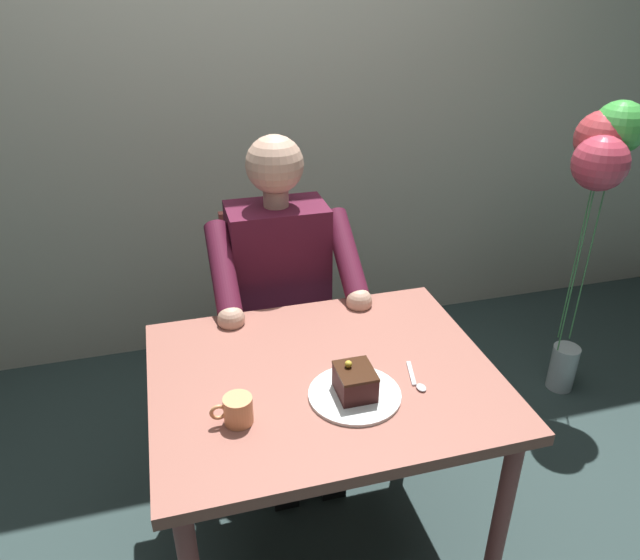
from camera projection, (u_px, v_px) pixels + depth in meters
ground_plane at (323, 541)px, 2.05m from camera, size 14.00×14.00×0.00m
cafe_rear_panel at (236, 32)px, 2.54m from camera, size 6.40×0.12×3.00m
dining_table at (324, 397)px, 1.75m from camera, size 0.98×0.79×0.72m
chair at (276, 311)px, 2.43m from camera, size 0.42×0.42×0.91m
seated_person at (284, 299)px, 2.21m from camera, size 0.53×0.58×1.25m
dessert_plate at (355, 394)px, 1.61m from camera, size 0.25×0.25×0.01m
cake_slice at (355, 381)px, 1.59m from camera, size 0.10×0.11×0.10m
coffee_cup at (237, 410)px, 1.51m from camera, size 0.11×0.08×0.08m
dessert_spoon at (417, 381)px, 1.67m from camera, size 0.04×0.14×0.01m
balloon_display at (602, 169)px, 2.34m from camera, size 0.32×0.31×1.30m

